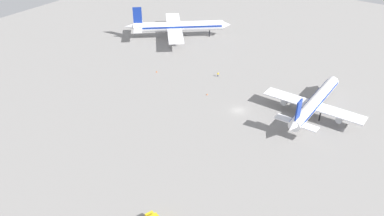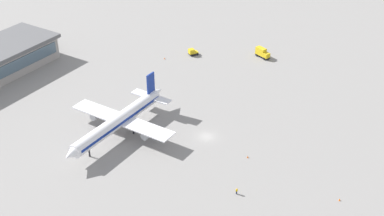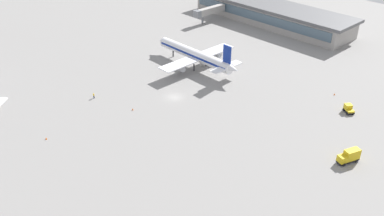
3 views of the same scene
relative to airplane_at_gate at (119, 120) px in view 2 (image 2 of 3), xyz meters
name	(u,v)px [view 2 (image 2 of 3)]	position (x,y,z in m)	size (l,w,h in m)	color
ground	(206,137)	(-11.62, 20.39, -4.40)	(288.00, 288.00, 0.00)	gray
airplane_at_gate	(119,120)	(0.00, 0.00, 0.00)	(39.66, 31.68, 12.10)	white
catering_truck	(262,53)	(-64.38, 11.14, -2.70)	(3.70, 5.91, 3.30)	black
baggage_tug	(192,52)	(-52.75, -10.29, -3.24)	(3.75, 3.51, 2.30)	black
ground_crew_worker	(237,191)	(4.78, 38.51, -3.55)	(0.52, 0.52, 1.67)	#1E2338
safety_cone_near_gate	(248,157)	(-9.16, 34.18, -4.10)	(0.44, 0.44, 0.60)	#EA590C
safety_cone_mid_apron	(340,200)	(-5.81, 59.40, -4.10)	(0.44, 0.44, 0.60)	#EA590C
safety_cone_far_side	(165,58)	(-44.79, -16.73, -4.10)	(0.44, 0.44, 0.60)	#EA590C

